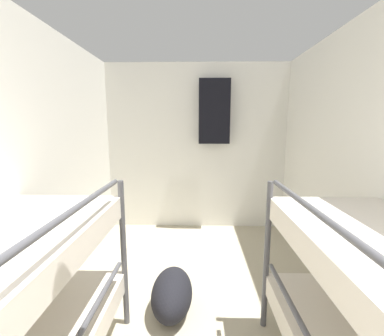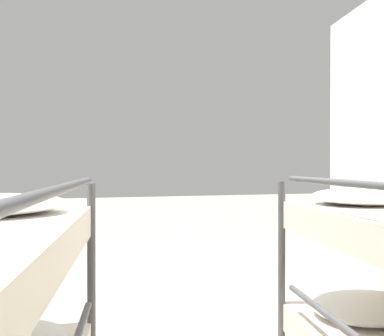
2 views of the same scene
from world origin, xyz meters
TOP-DOWN VIEW (x-y plane):
  - wall_back at (0.00, 4.39)m, footprint 2.77×0.06m
  - duffel_bag at (-0.19, 2.47)m, footprint 0.34×0.60m
  - hanging_coat at (0.25, 4.24)m, footprint 0.44×0.12m

SIDE VIEW (x-z plane):
  - duffel_bag at x=-0.19m, z-range 0.00..0.34m
  - wall_back at x=0.00m, z-range 0.00..2.45m
  - hanging_coat at x=0.25m, z-range 1.30..2.20m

